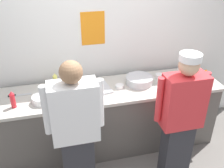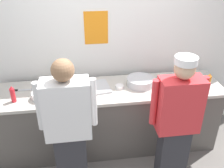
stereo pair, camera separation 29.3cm
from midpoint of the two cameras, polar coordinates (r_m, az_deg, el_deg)
The scene contains 15 objects.
ground_plane at distance 3.57m, azimuth 2.82°, elevation -17.25°, with size 9.00×9.00×0.00m, color slate.
wall_back at distance 3.52m, azimuth 0.80°, elevation 8.99°, with size 4.62×0.11×2.73m.
prep_counter at distance 3.53m, azimuth 1.90°, elevation -7.61°, with size 2.94×0.71×0.93m.
chef_near_left at distance 2.70m, azimuth -6.56°, elevation -9.96°, with size 0.61×0.24×1.67m.
chef_center at distance 2.92m, azimuth 17.11°, elevation -8.16°, with size 0.60×0.24×1.64m.
plate_stack_front at distance 3.54m, azimuth 16.53°, elevation 0.49°, with size 0.20×0.20×0.05m.
plate_stack_rear at distance 3.13m, azimuth -13.00°, elevation -2.59°, with size 0.23×0.23×0.08m.
mixing_bowl_steel at distance 3.37m, azimuth 8.84°, elevation 0.47°, with size 0.36×0.36×0.10m, color #B7BABF.
sheet_tray at distance 3.26m, azimuth -2.23°, elevation -1.00°, with size 0.48×0.36×0.02m, color #B7BABF.
squeeze_bottle_primary at distance 3.38m, azimuth -9.80°, elevation 1.30°, with size 0.06×0.06×0.20m.
squeeze_bottle_secondary at distance 3.13m, azimuth -18.86°, elevation -2.26°, with size 0.06×0.06×0.21m.
squeeze_bottle_spare at distance 3.52m, azimuth 23.06°, elevation 0.52°, with size 0.06×0.06×0.21m.
ramekin_orange_sauce at distance 3.28m, azimuth 4.26°, elevation -0.67°, with size 0.11×0.11×0.04m.
ramekin_green_sauce at distance 3.58m, azimuth 13.47°, elevation 1.30°, with size 0.11×0.11×0.05m.
chefs_knife at distance 3.39m, azimuth -17.62°, elevation -1.38°, with size 0.27×0.03×0.02m.
Camera 2 is at (-0.36, -2.44, 2.58)m, focal length 40.88 mm.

